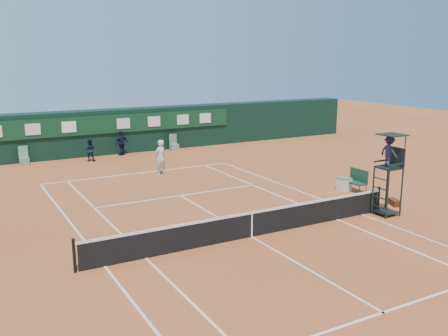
# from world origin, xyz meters

# --- Properties ---
(ground) EXTENTS (90.00, 90.00, 0.00)m
(ground) POSITION_xyz_m (0.00, 0.00, 0.00)
(ground) COLOR #C3602E
(ground) RESTS_ON ground
(court_lines) EXTENTS (11.05, 23.85, 0.01)m
(court_lines) POSITION_xyz_m (0.00, 0.00, 0.01)
(court_lines) COLOR white
(court_lines) RESTS_ON ground
(tennis_net) EXTENTS (12.90, 0.10, 1.10)m
(tennis_net) POSITION_xyz_m (0.00, 0.00, 0.51)
(tennis_net) COLOR black
(tennis_net) RESTS_ON ground
(back_wall) EXTENTS (40.00, 1.65, 3.00)m
(back_wall) POSITION_xyz_m (0.00, 18.74, 1.51)
(back_wall) COLOR black
(back_wall) RESTS_ON ground
(linesman_chair_left) EXTENTS (0.55, 0.50, 1.15)m
(linesman_chair_left) POSITION_xyz_m (-5.50, 17.48, 0.32)
(linesman_chair_left) COLOR #598962
(linesman_chair_left) RESTS_ON ground
(linesman_chair_right) EXTENTS (0.55, 0.50, 1.15)m
(linesman_chair_right) POSITION_xyz_m (4.50, 17.48, 0.32)
(linesman_chair_right) COLOR #5F916B
(linesman_chair_right) RESTS_ON ground
(umpire_chair) EXTENTS (0.96, 0.95, 3.42)m
(umpire_chair) POSITION_xyz_m (6.31, -0.51, 2.46)
(umpire_chair) COLOR black
(umpire_chair) RESTS_ON ground
(player_bench) EXTENTS (0.55, 1.20, 1.10)m
(player_bench) POSITION_xyz_m (7.97, 2.95, 0.60)
(player_bench) COLOR #173A26
(player_bench) RESTS_ON ground
(tennis_bag) EXTENTS (0.56, 0.78, 0.27)m
(tennis_bag) POSITION_xyz_m (7.73, 0.31, 0.13)
(tennis_bag) COLOR black
(tennis_bag) RESTS_ON ground
(cooler) EXTENTS (0.57, 0.57, 0.65)m
(cooler) POSITION_xyz_m (7.55, 3.37, 0.33)
(cooler) COLOR silver
(cooler) RESTS_ON ground
(tennis_ball) EXTENTS (0.07, 0.07, 0.07)m
(tennis_ball) POSITION_xyz_m (1.84, 8.46, 0.04)
(tennis_ball) COLOR yellow
(tennis_ball) RESTS_ON ground
(player) EXTENTS (0.84, 0.71, 1.97)m
(player) POSITION_xyz_m (0.88, 11.02, 0.98)
(player) COLOR silver
(player) RESTS_ON ground
(ball_kid_left) EXTENTS (0.85, 0.76, 1.44)m
(ball_kid_left) POSITION_xyz_m (-1.68, 16.62, 0.72)
(ball_kid_left) COLOR black
(ball_kid_left) RESTS_ON ground
(ball_kid_right) EXTENTS (1.05, 0.70, 1.66)m
(ball_kid_right) POSITION_xyz_m (0.70, 17.49, 0.83)
(ball_kid_right) COLOR black
(ball_kid_right) RESTS_ON ground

